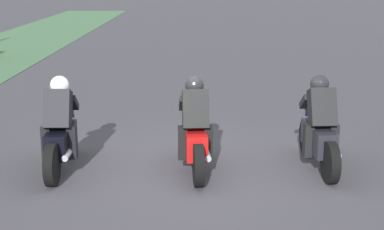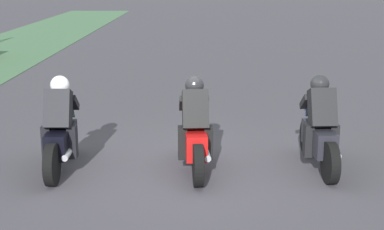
# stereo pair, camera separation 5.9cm
# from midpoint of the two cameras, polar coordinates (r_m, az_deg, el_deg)

# --- Properties ---
(ground_plane) EXTENTS (120.00, 120.00, 0.00)m
(ground_plane) POSITION_cam_midpoint_polar(r_m,az_deg,el_deg) (9.38, -0.22, -5.51)
(ground_plane) COLOR #3E3A42
(rider_lane_a) EXTENTS (2.04, 0.55, 1.51)m
(rider_lane_a) POSITION_cam_midpoint_polar(r_m,az_deg,el_deg) (9.59, 12.07, -1.50)
(rider_lane_a) COLOR black
(rider_lane_a) RESTS_ON ground_plane
(rider_lane_b) EXTENTS (2.04, 0.55, 1.51)m
(rider_lane_b) POSITION_cam_midpoint_polar(r_m,az_deg,el_deg) (9.25, 0.11, -1.74)
(rider_lane_b) COLOR black
(rider_lane_b) RESTS_ON ground_plane
(rider_lane_c) EXTENTS (2.04, 0.54, 1.51)m
(rider_lane_c) POSITION_cam_midpoint_polar(r_m,az_deg,el_deg) (9.51, -12.80, -1.66)
(rider_lane_c) COLOR black
(rider_lane_c) RESTS_ON ground_plane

